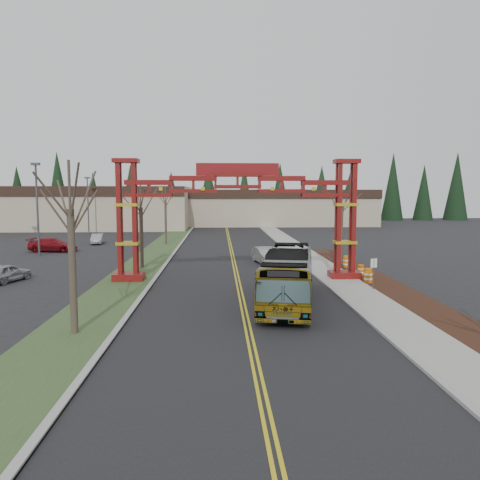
{
  "coord_description": "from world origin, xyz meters",
  "views": [
    {
      "loc": [
        -1.35,
        -16.19,
        6.49
      ],
      "look_at": [
        -0.04,
        13.13,
        3.5
      ],
      "focal_mm": 35.0,
      "sensor_mm": 36.0,
      "label": 1
    }
  ],
  "objects": [
    {
      "name": "grass_median",
      "position": [
        -8.0,
        25.0,
        0.04
      ],
      "size": [
        4.0,
        110.0,
        0.08
      ],
      "primitive_type": "cube",
      "color": "#2E4623",
      "rests_on": "ground"
    },
    {
      "name": "landscape_strip",
      "position": [
        10.2,
        10.0,
        0.06
      ],
      "size": [
        2.6,
        50.0,
        0.12
      ],
      "primitive_type": "cube",
      "color": "black",
      "rests_on": "ground"
    },
    {
      "name": "light_pole_far",
      "position": [
        -21.8,
        57.92,
        5.13
      ],
      "size": [
        0.77,
        0.38,
        8.87
      ],
      "color": "#3F3F44",
      "rests_on": "ground"
    },
    {
      "name": "barrel_north",
      "position": [
        9.53,
        22.9,
        0.55
      ],
      "size": [
        0.59,
        0.59,
        1.1
      ],
      "color": "#CD640B",
      "rests_on": "ground"
    },
    {
      "name": "barrel_south",
      "position": [
        9.22,
        16.1,
        0.56
      ],
      "size": [
        0.6,
        0.6,
        1.11
      ],
      "color": "#CD640B",
      "rests_on": "ground"
    },
    {
      "name": "parked_car_near_a",
      "position": [
        -16.81,
        18.0,
        0.68
      ],
      "size": [
        2.64,
        4.26,
        1.35
      ],
      "primitive_type": "imported",
      "rotation": [
        0.0,
        0.0,
        2.86
      ],
      "color": "#9B9EA2",
      "rests_on": "ground"
    },
    {
      "name": "parked_car_far_a",
      "position": [
        -16.79,
        43.37,
        0.63
      ],
      "size": [
        1.91,
        3.98,
        1.26
      ],
      "primitive_type": "imported",
      "rotation": [
        0.0,
        0.0,
        0.16
      ],
      "color": "#AFB1B7",
      "rests_on": "ground"
    },
    {
      "name": "conifer_treeline",
      "position": [
        0.25,
        92.0,
        6.49
      ],
      "size": [
        116.1,
        5.6,
        13.0
      ],
      "color": "black",
      "rests_on": "ground"
    },
    {
      "name": "sidewalk_right",
      "position": [
        7.6,
        25.0,
        0.08
      ],
      "size": [
        2.6,
        110.0,
        0.14
      ],
      "primitive_type": "cube",
      "color": "gray",
      "rests_on": "ground"
    },
    {
      "name": "retail_building_east",
      "position": [
        10.0,
        79.95,
        3.51
      ],
      "size": [
        38.0,
        20.3,
        7.0
      ],
      "color": "#BBAA8F",
      "rests_on": "ground"
    },
    {
      "name": "barrel_mid",
      "position": [
        9.62,
        19.14,
        0.46
      ],
      "size": [
        0.49,
        0.49,
        0.91
      ],
      "color": "#CD640B",
      "rests_on": "ground"
    },
    {
      "name": "silver_sedan",
      "position": [
        2.89,
        25.95,
        0.75
      ],
      "size": [
        2.54,
        4.79,
        1.5
      ],
      "primitive_type": "imported",
      "rotation": [
        0.0,
        0.0,
        0.22
      ],
      "color": "#A5A8AD",
      "rests_on": "ground"
    },
    {
      "name": "lane_line_right",
      "position": [
        0.12,
        25.0,
        0.03
      ],
      "size": [
        0.12,
        100.0,
        0.01
      ],
      "primitive_type": "cube",
      "color": "gold",
      "rests_on": "road"
    },
    {
      "name": "bare_tree_median_far",
      "position": [
        -8.0,
        42.27,
        5.3
      ],
      "size": [
        2.9,
        2.9,
        7.25
      ],
      "color": "#382D26",
      "rests_on": "ground"
    },
    {
      "name": "retail_building_west",
      "position": [
        -30.0,
        71.96,
        3.76
      ],
      "size": [
        46.0,
        22.3,
        7.5
      ],
      "color": "#BBAA8F",
      "rests_on": "ground"
    },
    {
      "name": "bare_tree_right_far",
      "position": [
        10.0,
        26.64,
        5.18
      ],
      "size": [
        3.2,
        3.2,
        7.32
      ],
      "color": "#382D26",
      "rests_on": "ground"
    },
    {
      "name": "transit_bus",
      "position": [
        2.69,
        10.72,
        1.58
      ],
      "size": [
        4.79,
        11.67,
        3.17
      ],
      "primitive_type": "imported",
      "rotation": [
        0.0,
        0.0,
        -0.19
      ],
      "color": "#B7BBC0",
      "rests_on": "ground"
    },
    {
      "name": "bare_tree_median_mid",
      "position": [
        -8.0,
        23.9,
        5.19
      ],
      "size": [
        3.27,
        3.27,
        7.37
      ],
      "color": "#382D26",
      "rests_on": "ground"
    },
    {
      "name": "ground",
      "position": [
        0.0,
        0.0,
        0.0
      ],
      "size": [
        200.0,
        200.0,
        0.0
      ],
      "primitive_type": "plane",
      "color": "black",
      "rests_on": "ground"
    },
    {
      "name": "lane_line_left",
      "position": [
        -0.12,
        25.0,
        0.03
      ],
      "size": [
        0.12,
        100.0,
        0.01
      ],
      "primitive_type": "cube",
      "color": "gold",
      "rests_on": "road"
    },
    {
      "name": "light_pole_near",
      "position": [
        -19.73,
        32.03,
        5.47
      ],
      "size": [
        0.82,
        0.41,
        9.45
      ],
      "color": "#3F3F44",
      "rests_on": "ground"
    },
    {
      "name": "road",
      "position": [
        0.0,
        25.0,
        0.01
      ],
      "size": [
        12.0,
        110.0,
        0.02
      ],
      "primitive_type": "cube",
      "color": "black",
      "rests_on": "ground"
    },
    {
      "name": "parked_car_mid_a",
      "position": [
        -19.61,
        35.65,
        0.76
      ],
      "size": [
        5.43,
        2.65,
        1.52
      ],
      "primitive_type": "imported",
      "rotation": [
        0.0,
        0.0,
        1.47
      ],
      "color": "maroon",
      "rests_on": "ground"
    },
    {
      "name": "bare_tree_median_near",
      "position": [
        -8.0,
        5.04,
        5.7
      ],
      "size": [
        3.31,
        3.31,
        7.92
      ],
      "color": "#382D26",
      "rests_on": "ground"
    },
    {
      "name": "curb_right",
      "position": [
        6.15,
        25.0,
        0.07
      ],
      "size": [
        0.3,
        110.0,
        0.15
      ],
      "primitive_type": "cube",
      "color": "gray",
      "rests_on": "ground"
    },
    {
      "name": "curb_left",
      "position": [
        -6.15,
        25.0,
        0.07
      ],
      "size": [
        0.3,
        110.0,
        0.15
      ],
      "primitive_type": "cube",
      "color": "gray",
      "rests_on": "ground"
    },
    {
      "name": "gateway_arch",
      "position": [
        0.0,
        18.0,
        5.98
      ],
      "size": [
        18.2,
        1.6,
        8.9
      ],
      "color": "#630D0D",
      "rests_on": "ground"
    },
    {
      "name": "street_sign",
      "position": [
        8.76,
        13.64,
        1.57
      ],
      "size": [
        0.48,
        0.22,
        2.18
      ],
      "color": "#3F3F44",
      "rests_on": "ground"
    }
  ]
}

